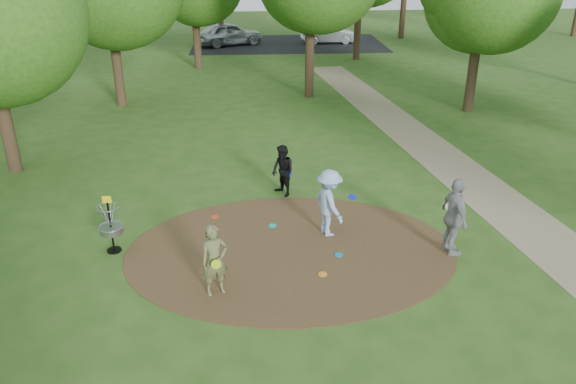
{
  "coord_description": "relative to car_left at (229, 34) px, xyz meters",
  "views": [
    {
      "loc": [
        -0.93,
        -12.34,
        7.31
      ],
      "look_at": [
        0.0,
        1.2,
        1.1
      ],
      "focal_mm": 35.0,
      "sensor_mm": 36.0,
      "label": 1
    }
  ],
  "objects": [
    {
      "name": "player_observer_with_disc",
      "position": [
        0.55,
        -31.42,
        0.02
      ],
      "size": [
        0.73,
        0.62,
        1.7
      ],
      "color": "brown",
      "rests_on": "ground"
    },
    {
      "name": "footpath",
      "position": [
        8.86,
        -27.69,
        -0.82
      ],
      "size": [
        7.55,
        39.89,
        0.01
      ],
      "primitive_type": "cube",
      "rotation": [
        0.0,
        0.0,
        0.14
      ],
      "color": "#8C7A5B",
      "rests_on": "ground"
    },
    {
      "name": "disc_golf_basket",
      "position": [
        -2.14,
        -29.39,
        0.05
      ],
      "size": [
        0.63,
        0.63,
        1.54
      ],
      "color": "black",
      "rests_on": "ground"
    },
    {
      "name": "player_walking_with_disc",
      "position": [
        2.35,
        -26.29,
        -0.03
      ],
      "size": [
        0.92,
        0.98,
        1.6
      ],
      "color": "black",
      "rests_on": "ground"
    },
    {
      "name": "disc_ground_cyan",
      "position": [
        1.94,
        -28.35,
        -0.8
      ],
      "size": [
        0.22,
        0.22,
        0.02
      ],
      "primitive_type": "cylinder",
      "color": "#16B2B3",
      "rests_on": "dirt_clearing"
    },
    {
      "name": "disc_ground_orange",
      "position": [
        3.02,
        -30.87,
        -0.8
      ],
      "size": [
        0.22,
        0.22,
        0.02
      ],
      "primitive_type": "cylinder",
      "color": "orange",
      "rests_on": "dirt_clearing"
    },
    {
      "name": "parking_lot",
      "position": [
        4.36,
        0.31,
        -0.82
      ],
      "size": [
        14.0,
        8.0,
        0.01
      ],
      "primitive_type": "cube",
      "color": "black",
      "rests_on": "ground"
    },
    {
      "name": "dirt_clearing",
      "position": [
        2.36,
        -29.69,
        -0.82
      ],
      "size": [
        8.4,
        8.4,
        0.02
      ],
      "primitive_type": "cylinder",
      "color": "#47301C",
      "rests_on": "ground"
    },
    {
      "name": "disc_ground_blue",
      "position": [
        3.54,
        -30.02,
        -0.8
      ],
      "size": [
        0.22,
        0.22,
        0.02
      ],
      "primitive_type": "cylinder",
      "color": "#0B7EC7",
      "rests_on": "dirt_clearing"
    },
    {
      "name": "player_throwing_with_disc",
      "position": [
        3.42,
        -28.88,
        0.1
      ],
      "size": [
        1.3,
        1.36,
        1.85
      ],
      "color": "#95B5DE",
      "rests_on": "ground"
    },
    {
      "name": "car_right",
      "position": [
        7.35,
        0.25,
        -0.16
      ],
      "size": [
        4.12,
        1.65,
        1.33
      ],
      "primitive_type": "imported",
      "rotation": [
        0.0,
        0.0,
        1.63
      ],
      "color": "#A5A7AD",
      "rests_on": "ground"
    },
    {
      "name": "player_waiting_with_disc",
      "position": [
        6.35,
        -30.09,
        0.2
      ],
      "size": [
        0.62,
        1.25,
        2.05
      ],
      "color": "gray",
      "rests_on": "ground"
    },
    {
      "name": "disc_ground_red",
      "position": [
        0.32,
        -27.71,
        -0.8
      ],
      "size": [
        0.22,
        0.22,
        0.02
      ],
      "primitive_type": "cylinder",
      "color": "red",
      "rests_on": "dirt_clearing"
    },
    {
      "name": "ground",
      "position": [
        2.36,
        -29.69,
        -0.83
      ],
      "size": [
        100.0,
        100.0,
        0.0
      ],
      "primitive_type": "plane",
      "color": "#2D5119",
      "rests_on": "ground"
    },
    {
      "name": "car_left",
      "position": [
        0.0,
        0.0,
        0.0
      ],
      "size": [
        5.22,
        3.77,
        1.65
      ],
      "primitive_type": "imported",
      "rotation": [
        0.0,
        0.0,
        2.0
      ],
      "color": "#B7BABF",
      "rests_on": "ground"
    }
  ]
}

